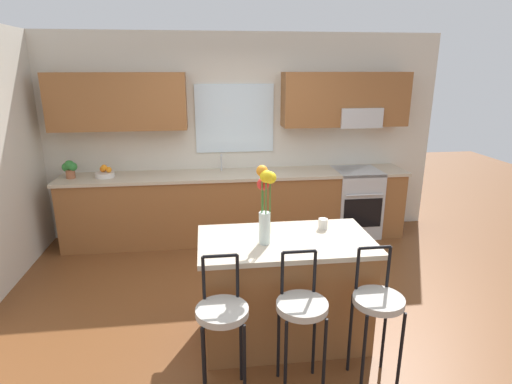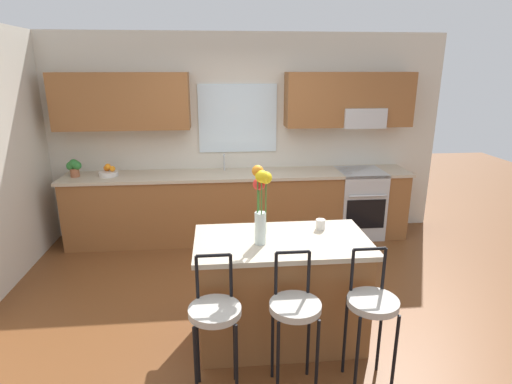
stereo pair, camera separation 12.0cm
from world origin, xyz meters
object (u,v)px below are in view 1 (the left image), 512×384
at_px(bar_stool_far, 377,306).
at_px(mug_ceramic, 323,224).
at_px(oven_range, 355,202).
at_px(kitchen_island, 285,289).
at_px(fruit_bowl_oranges, 105,173).
at_px(bar_stool_middle, 302,312).
at_px(bar_stool_near, 222,317).
at_px(potted_plant_small, 70,168).
at_px(flower_vase, 265,198).

height_order(bar_stool_far, mug_ceramic, bar_stool_far).
height_order(oven_range, kitchen_island, same).
distance_m(oven_range, mug_ceramic, 2.34).
bearing_deg(fruit_bowl_oranges, mug_ceramic, -42.21).
relative_size(oven_range, bar_stool_middle, 0.88).
bearing_deg(bar_stool_near, oven_range, 54.89).
xyz_separation_m(bar_stool_far, potted_plant_small, (-2.87, 2.83, 0.42)).
bearing_deg(bar_stool_middle, oven_range, 63.10).
bearing_deg(kitchen_island, flower_vase, -161.05).
bearing_deg(potted_plant_small, bar_stool_far, -44.69).
distance_m(oven_range, bar_stool_middle, 3.16).
relative_size(kitchen_island, mug_ceramic, 15.76).
bearing_deg(bar_stool_middle, fruit_bowl_oranges, 123.77).
xyz_separation_m(oven_range, bar_stool_middle, (-1.43, -2.81, 0.18)).
height_order(oven_range, flower_vase, flower_vase).
relative_size(bar_stool_far, mug_ceramic, 11.58).
height_order(flower_vase, potted_plant_small, flower_vase).
xyz_separation_m(kitchen_island, flower_vase, (-0.18, -0.06, 0.83)).
height_order(bar_stool_near, bar_stool_far, same).
relative_size(flower_vase, mug_ceramic, 7.08).
bearing_deg(bar_stool_near, potted_plant_small, 121.91).
relative_size(bar_stool_middle, flower_vase, 1.63).
distance_m(kitchen_island, fruit_bowl_oranges, 2.97).
bearing_deg(bar_stool_middle, potted_plant_small, 129.24).
xyz_separation_m(bar_stool_middle, mug_ceramic, (0.36, 0.79, 0.33)).
bearing_deg(flower_vase, bar_stool_middle, -71.62).
height_order(oven_range, potted_plant_small, potted_plant_small).
distance_m(flower_vase, mug_ceramic, 0.68).
relative_size(kitchen_island, fruit_bowl_oranges, 5.91).
bearing_deg(fruit_bowl_oranges, bar_stool_middle, -56.23).
xyz_separation_m(flower_vase, mug_ceramic, (0.54, 0.24, -0.33)).
bearing_deg(mug_ceramic, oven_range, 62.25).
bearing_deg(oven_range, bar_stool_far, -107.30).
bearing_deg(bar_stool_near, kitchen_island, 47.78).
bearing_deg(bar_stool_far, kitchen_island, 132.22).
height_order(kitchen_island, bar_stool_near, bar_stool_near).
relative_size(oven_range, mug_ceramic, 10.22).
distance_m(bar_stool_near, mug_ceramic, 1.25).
relative_size(bar_stool_near, fruit_bowl_oranges, 4.34).
xyz_separation_m(bar_stool_middle, fruit_bowl_oranges, (-1.90, 2.84, 0.34)).
xyz_separation_m(bar_stool_far, flower_vase, (-0.73, 0.54, 0.66)).
xyz_separation_m(fruit_bowl_oranges, potted_plant_small, (-0.42, -0.00, 0.08)).
xyz_separation_m(kitchen_island, bar_stool_middle, (-0.00, -0.61, 0.17)).
bearing_deg(flower_vase, mug_ceramic, 24.27).
bearing_deg(mug_ceramic, bar_stool_near, -139.15).
height_order(kitchen_island, bar_stool_middle, bar_stool_middle).
xyz_separation_m(flower_vase, potted_plant_small, (-2.13, 2.29, -0.25)).
relative_size(bar_stool_middle, fruit_bowl_oranges, 4.34).
height_order(kitchen_island, fruit_bowl_oranges, fruit_bowl_oranges).
bearing_deg(mug_ceramic, fruit_bowl_oranges, 137.79).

